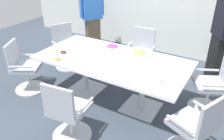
{
  "coord_description": "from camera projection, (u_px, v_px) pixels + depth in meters",
  "views": [
    {
      "loc": [
        1.69,
        -2.82,
        2.31
      ],
      "look_at": [
        0.0,
        0.0,
        0.55
      ],
      "focal_mm": 36.95,
      "sensor_mm": 36.0,
      "label": 1
    }
  ],
  "objects": [
    {
      "name": "plate_stack",
      "position": [
        154.0,
        79.0,
        3.03
      ],
      "size": [
        0.23,
        0.23,
        0.05
      ],
      "color": "white",
      "rests_on": "conference_table"
    },
    {
      "name": "office_chair_4",
      "position": [
        213.0,
        87.0,
        3.54
      ],
      "size": [
        0.72,
        0.72,
        0.91
      ],
      "rotation": [
        0.0,
        0.0,
        -4.26
      ],
      "color": "silver",
      "rests_on": "ground"
    },
    {
      "name": "office_chair_2",
      "position": [
        68.0,
        114.0,
        2.97
      ],
      "size": [
        0.6,
        0.6,
        0.91
      ],
      "rotation": [
        0.0,
        0.0,
        0.13
      ],
      "color": "silver",
      "rests_on": "ground"
    },
    {
      "name": "snack_bowl_candy_mix",
      "position": [
        112.0,
        47.0,
        3.95
      ],
      "size": [
        0.23,
        0.23,
        0.09
      ],
      "color": "beige",
      "rests_on": "conference_table"
    },
    {
      "name": "snack_bowl_cookies",
      "position": [
        139.0,
        54.0,
        3.64
      ],
      "size": [
        0.23,
        0.23,
        0.12
      ],
      "color": "white",
      "rests_on": "conference_table"
    },
    {
      "name": "person_standing_1",
      "position": [
        222.0,
        31.0,
        4.08
      ],
      "size": [
        0.42,
        0.55,
        1.88
      ],
      "rotation": [
        0.0,
        0.0,
        -4.13
      ],
      "color": "black",
      "rests_on": "ground"
    },
    {
      "name": "conference_table",
      "position": [
        112.0,
        66.0,
        3.7
      ],
      "size": [
        2.4,
        1.2,
        0.75
      ],
      "color": "white",
      "rests_on": "ground"
    },
    {
      "name": "office_chair_1",
      "position": [
        24.0,
        69.0,
        4.06
      ],
      "size": [
        0.73,
        0.73,
        0.91
      ],
      "rotation": [
        0.0,
        0.0,
        -1.06
      ],
      "color": "silver",
      "rests_on": "ground"
    },
    {
      "name": "office_chair_0",
      "position": [
        66.0,
        49.0,
        4.89
      ],
      "size": [
        0.73,
        0.73,
        0.91
      ],
      "rotation": [
        0.0,
        0.0,
        -2.05
      ],
      "color": "silver",
      "rests_on": "ground"
    },
    {
      "name": "ground_plane",
      "position": [
        112.0,
        98.0,
        3.99
      ],
      "size": [
        10.0,
        10.0,
        0.01
      ],
      "primitive_type": "cube",
      "color": "#3D4754"
    },
    {
      "name": "office_chair_5",
      "position": [
        141.0,
        54.0,
        4.63
      ],
      "size": [
        0.58,
        0.58,
        0.91
      ],
      "rotation": [
        0.0,
        0.0,
        -3.06
      ],
      "color": "silver",
      "rests_on": "ground"
    },
    {
      "name": "person_standing_0",
      "position": [
        92.0,
        16.0,
        5.43
      ],
      "size": [
        0.42,
        0.56,
        1.7
      ],
      "rotation": [
        0.0,
        0.0,
        -2.13
      ],
      "color": "brown",
      "rests_on": "ground"
    },
    {
      "name": "donut_platter",
      "position": [
        61.0,
        56.0,
        3.68
      ],
      "size": [
        0.38,
        0.37,
        0.04
      ],
      "color": "white",
      "rests_on": "conference_table"
    },
    {
      "name": "office_chair_3",
      "position": [
        195.0,
        130.0,
        2.71
      ],
      "size": [
        0.71,
        0.71,
        0.91
      ],
      "rotation": [
        0.0,
        0.0,
        1.16
      ],
      "color": "silver",
      "rests_on": "ground"
    }
  ]
}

